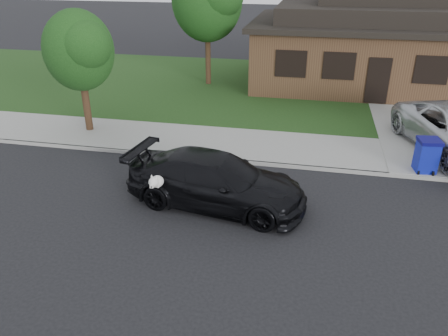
# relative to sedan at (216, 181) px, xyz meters

# --- Properties ---
(ground) EXTENTS (120.00, 120.00, 0.00)m
(ground) POSITION_rel_sedan_xyz_m (1.28, -0.69, -0.73)
(ground) COLOR black
(ground) RESTS_ON ground
(sidewalk) EXTENTS (60.00, 3.00, 0.12)m
(sidewalk) POSITION_rel_sedan_xyz_m (1.28, 4.31, -0.67)
(sidewalk) COLOR gray
(sidewalk) RESTS_ON ground
(curb) EXTENTS (60.00, 0.12, 0.12)m
(curb) POSITION_rel_sedan_xyz_m (1.28, 2.81, -0.67)
(curb) COLOR gray
(curb) RESTS_ON ground
(lawn) EXTENTS (60.00, 13.00, 0.13)m
(lawn) POSITION_rel_sedan_xyz_m (1.28, 12.31, -0.67)
(lawn) COLOR #193814
(lawn) RESTS_ON ground
(driveway) EXTENTS (4.50, 13.00, 0.14)m
(driveway) POSITION_rel_sedan_xyz_m (7.28, 9.31, -0.66)
(driveway) COLOR gray
(driveway) RESTS_ON ground
(sedan) EXTENTS (5.30, 2.78, 1.47)m
(sedan) POSITION_rel_sedan_xyz_m (0.00, 0.00, 0.00)
(sedan) COLOR black
(sedan) RESTS_ON ground
(recycling_bin) EXTENTS (0.74, 0.75, 1.10)m
(recycling_bin) POSITION_rel_sedan_xyz_m (6.13, 3.18, -0.06)
(recycling_bin) COLOR #0E1AA0
(recycling_bin) RESTS_ON sidewalk
(house) EXTENTS (12.60, 8.60, 4.65)m
(house) POSITION_rel_sedan_xyz_m (5.28, 14.31, 1.40)
(house) COLOR #422B1C
(house) RESTS_ON ground
(tree_2) EXTENTS (2.73, 2.60, 4.59)m
(tree_2) POSITION_rel_sedan_xyz_m (-6.10, 4.42, 2.53)
(tree_2) COLOR #332114
(tree_2) RESTS_ON ground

